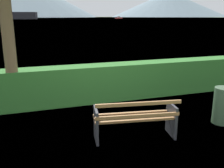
# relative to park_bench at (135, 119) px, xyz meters

# --- Properties ---
(ground_plane) EXTENTS (1400.00, 1400.00, 0.00)m
(ground_plane) POSITION_rel_park_bench_xyz_m (0.01, 0.06, -0.42)
(ground_plane) COLOR #4C6B33
(water_surface) EXTENTS (620.00, 620.00, 0.00)m
(water_surface) POSITION_rel_park_bench_xyz_m (0.01, 308.36, -0.42)
(water_surface) COLOR #7A99A8
(water_surface) RESTS_ON ground_plane
(park_bench) EXTENTS (1.72, 0.83, 0.87)m
(park_bench) POSITION_rel_park_bench_xyz_m (0.00, 0.00, 0.00)
(park_bench) COLOR olive
(park_bench) RESTS_ON ground_plane
(hedge_row) EXTENTS (9.72, 0.66, 1.06)m
(hedge_row) POSITION_rel_park_bench_xyz_m (0.01, 2.58, 0.10)
(hedge_row) COLOR #2D6B28
(hedge_row) RESTS_ON ground_plane
(trash_bin) EXTENTS (0.44, 0.44, 0.85)m
(trash_bin) POSITION_rel_park_bench_xyz_m (2.23, 0.08, 0.00)
(trash_bin) COLOR #385138
(trash_bin) RESTS_ON ground_plane
(fishing_boat_near) EXTENTS (6.50, 2.20, 2.18)m
(fishing_boat_near) POSITION_rel_park_bench_xyz_m (78.82, 216.58, 0.34)
(fishing_boat_near) COLOR #B2332D
(fishing_boat_near) RESTS_ON water_surface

